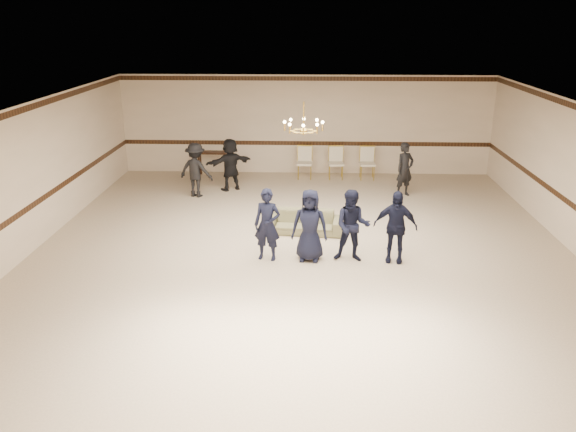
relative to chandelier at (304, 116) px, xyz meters
name	(u,v)px	position (x,y,z in m)	size (l,w,h in m)	color
room	(302,185)	(0.00, -1.00, -1.28)	(12.01, 14.01, 3.21)	beige
chair_rail	(306,143)	(0.00, 5.99, -1.88)	(12.00, 0.02, 0.14)	#3B2211
crown_molding	(306,79)	(0.00, 5.99, 0.21)	(12.00, 0.02, 0.14)	#3B2211
chandelier	(304,116)	(0.00, 0.00, 0.00)	(0.94, 0.94, 0.89)	gold
boy_a	(267,225)	(-0.74, -1.27, -2.09)	(0.57, 0.37, 1.57)	black
boy_b	(310,225)	(0.16, -1.27, -2.09)	(0.77, 0.50, 1.57)	black
boy_c	(352,226)	(1.06, -1.27, -2.09)	(0.76, 0.59, 1.57)	black
boy_d	(395,227)	(1.96, -1.27, -2.09)	(0.92, 0.38, 1.57)	black
settee	(305,222)	(0.04, 0.39, -2.61)	(1.82, 0.71, 0.53)	#6D6948
adult_left	(196,170)	(-3.12, 3.22, -2.09)	(1.01, 0.58, 1.57)	black
adult_mid	(230,164)	(-2.22, 3.92, -2.09)	(1.45, 0.46, 1.57)	black
adult_right	(405,169)	(2.88, 3.52, -2.09)	(0.57, 0.37, 1.57)	black
banquet_chair_left	(305,163)	(-0.02, 5.30, -2.37)	(0.49, 0.49, 1.01)	#EFE6C9
banquet_chair_mid	(336,163)	(0.98, 5.30, -2.37)	(0.49, 0.49, 1.01)	#EFE6C9
banquet_chair_right	(367,164)	(1.98, 5.30, -2.37)	(0.49, 0.49, 1.01)	#EFE6C9
console_table	(213,164)	(-3.02, 5.50, -2.47)	(0.96, 0.40, 0.80)	#311B10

